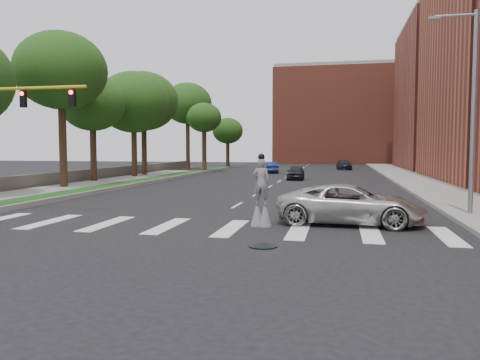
{
  "coord_description": "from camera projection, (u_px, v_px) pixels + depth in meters",
  "views": [
    {
      "loc": [
        5.28,
        -16.19,
        3.09
      ],
      "look_at": [
        1.17,
        3.24,
        1.7
      ],
      "focal_mm": 35.0,
      "sensor_mm": 36.0,
      "label": 1
    }
  ],
  "objects": [
    {
      "name": "ground_plane",
      "position": [
        191.0,
        232.0,
        17.11
      ],
      "size": [
        160.0,
        160.0,
        0.0
      ],
      "primitive_type": "plane",
      "color": "black",
      "rests_on": "ground"
    },
    {
      "name": "manhole",
      "position": [
        263.0,
        246.0,
        14.54
      ],
      "size": [
        0.9,
        0.9,
        0.04
      ],
      "primitive_type": "cylinder",
      "color": "black",
      "rests_on": "ground"
    },
    {
      "name": "sidewalk_right",
      "position": [
        427.0,
        183.0,
        38.92
      ],
      "size": [
        5.0,
        90.0,
        0.18
      ],
      "primitive_type": "cube",
      "color": "gray",
      "rests_on": "ground"
    },
    {
      "name": "tree_3",
      "position": [
        92.0,
        104.0,
        40.64
      ],
      "size": [
        5.56,
        5.56,
        9.24
      ],
      "color": "#372316",
      "rests_on": "ground"
    },
    {
      "name": "median_curb",
      "position": [
        145.0,
        183.0,
        38.78
      ],
      "size": [
        0.2,
        60.0,
        0.28
      ],
      "primitive_type": "cube",
      "color": "gray",
      "rests_on": "ground"
    },
    {
      "name": "stone_wall",
      "position": [
        86.0,
        176.0,
        42.05
      ],
      "size": [
        0.5,
        56.0,
        1.1
      ],
      "primitive_type": "cube",
      "color": "#58534B",
      "rests_on": "ground"
    },
    {
      "name": "sidewalk_left",
      "position": [
        22.0,
        194.0,
        29.86
      ],
      "size": [
        4.0,
        60.0,
        0.18
      ],
      "primitive_type": "cube",
      "color": "gray",
      "rests_on": "ground"
    },
    {
      "name": "tree_2",
      "position": [
        61.0,
        71.0,
        34.12
      ],
      "size": [
        6.67,
        6.67,
        11.52
      ],
      "color": "#372316",
      "rests_on": "ground"
    },
    {
      "name": "suv_crossing",
      "position": [
        350.0,
        204.0,
        18.79
      ],
      "size": [
        5.96,
        3.06,
        1.61
      ],
      "primitive_type": "imported",
      "rotation": [
        0.0,
        0.0,
        1.5
      ],
      "color": "#B7B5AD",
      "rests_on": "ground"
    },
    {
      "name": "tree_8",
      "position": [
        133.0,
        102.0,
        46.7
      ],
      "size": [
        7.19,
        7.19,
        10.65
      ],
      "color": "#372316",
      "rests_on": "ground"
    },
    {
      "name": "tree_6",
      "position": [
        204.0,
        118.0,
        56.86
      ],
      "size": [
        4.23,
        4.23,
        8.51
      ],
      "color": "#372316",
      "rests_on": "ground"
    },
    {
      "name": "traffic_signal",
      "position": [
        9.0,
        125.0,
        21.77
      ],
      "size": [
        5.3,
        0.23,
        6.2
      ],
      "color": "black",
      "rests_on": "ground"
    },
    {
      "name": "grass_median",
      "position": [
        133.0,
        183.0,
        38.99
      ],
      "size": [
        2.0,
        60.0,
        0.25
      ],
      "primitive_type": "cube",
      "color": "#144212",
      "rests_on": "ground"
    },
    {
      "name": "car_near",
      "position": [
        296.0,
        172.0,
        44.85
      ],
      "size": [
        1.78,
        4.07,
        1.36
      ],
      "primitive_type": "imported",
      "rotation": [
        0.0,
        0.0,
        0.04
      ],
      "color": "black",
      "rests_on": "ground"
    },
    {
      "name": "tree_5",
      "position": [
        188.0,
        104.0,
        63.84
      ],
      "size": [
        6.62,
        6.62,
        11.9
      ],
      "color": "#372316",
      "rests_on": "ground"
    },
    {
      "name": "building_backdrop",
      "position": [
        343.0,
        117.0,
        91.37
      ],
      "size": [
        26.0,
        14.0,
        18.0
      ],
      "primitive_type": "cube",
      "color": "#994530",
      "rests_on": "ground"
    },
    {
      "name": "building_far",
      "position": [
        463.0,
        97.0,
        64.57
      ],
      "size": [
        16.0,
        22.0,
        20.0
      ],
      "primitive_type": "cube",
      "color": "brown",
      "rests_on": "ground"
    },
    {
      "name": "tree_7",
      "position": [
        228.0,
        131.0,
        70.76
      ],
      "size": [
        4.62,
        4.62,
        7.56
      ],
      "color": "#372316",
      "rests_on": "ground"
    },
    {
      "name": "car_mid",
      "position": [
        272.0,
        167.0,
        56.63
      ],
      "size": [
        2.11,
        4.26,
        1.34
      ],
      "primitive_type": "imported",
      "rotation": [
        0.0,
        0.0,
        3.32
      ],
      "color": "navy",
      "rests_on": "ground"
    },
    {
      "name": "stilt_performer",
      "position": [
        261.0,
        197.0,
        18.24
      ],
      "size": [
        0.84,
        0.54,
        2.85
      ],
      "rotation": [
        0.0,
        0.0,
        3.08
      ],
      "color": "#372316",
      "rests_on": "ground"
    },
    {
      "name": "tree_4",
      "position": [
        144.0,
        101.0,
        49.57
      ],
      "size": [
        7.35,
        7.35,
        11.11
      ],
      "color": "#372316",
      "rests_on": "ground"
    },
    {
      "name": "streetlight",
      "position": [
        471.0,
        106.0,
        20.37
      ],
      "size": [
        2.05,
        0.2,
        9.0
      ],
      "color": "slate",
      "rests_on": "ground"
    },
    {
      "name": "car_far",
      "position": [
        344.0,
        165.0,
        65.0
      ],
      "size": [
        2.23,
        4.72,
        1.33
      ],
      "primitive_type": "imported",
      "rotation": [
        0.0,
        0.0,
        0.08
      ],
      "color": "black",
      "rests_on": "ground"
    }
  ]
}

